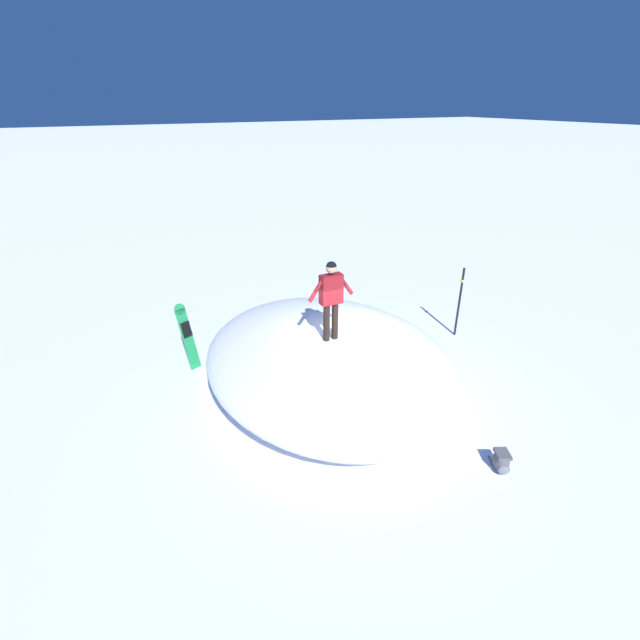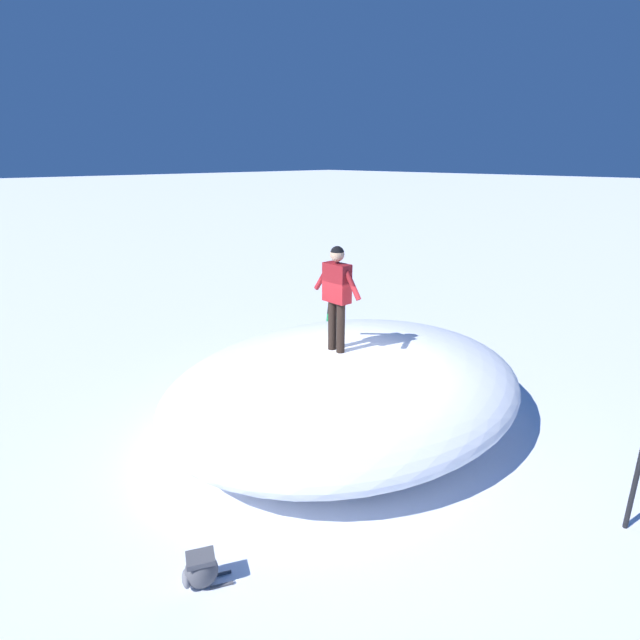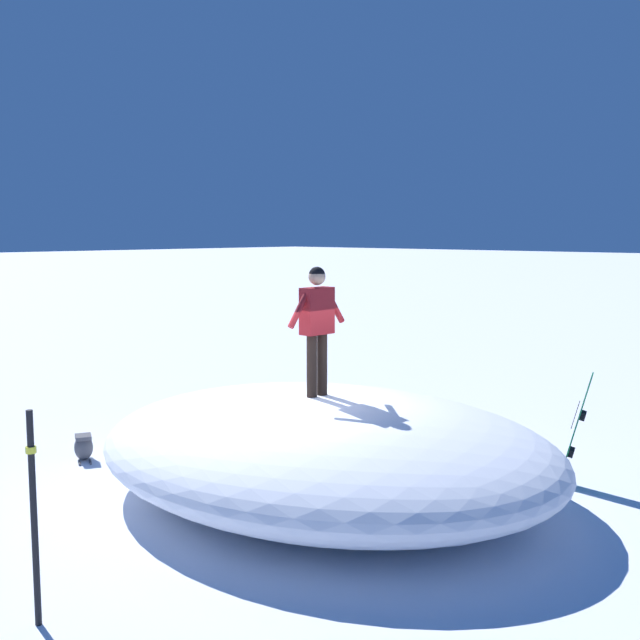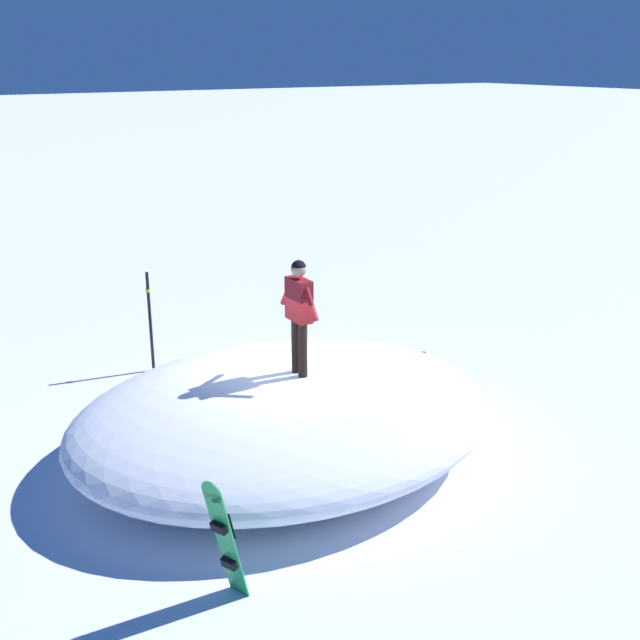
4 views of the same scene
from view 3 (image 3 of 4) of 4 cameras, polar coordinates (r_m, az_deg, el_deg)
ground at (r=10.56m, az=-3.20°, el=-13.02°), size 240.00×240.00×0.00m
snow_mound at (r=10.45m, az=0.32°, el=-9.43°), size 5.42×6.71×1.32m
snowboarder_standing at (r=10.31m, az=-0.23°, el=0.12°), size 1.05×0.23×1.76m
snowboard_primary_upright at (r=11.31m, az=18.56°, el=-7.57°), size 0.41×0.50×1.63m
backpack_near at (r=12.65m, az=-17.20°, el=-9.00°), size 0.44×0.56×0.40m
trail_marker_pole at (r=7.48m, az=-20.54°, el=-13.39°), size 0.10×0.10×1.99m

